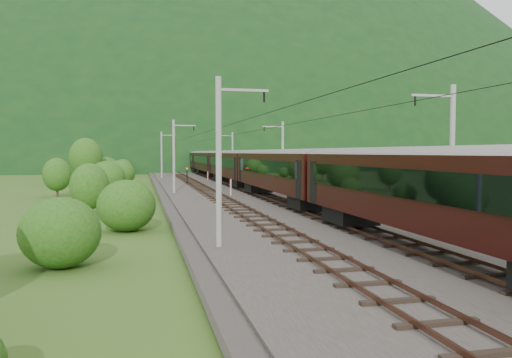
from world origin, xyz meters
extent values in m
plane|color=#2C5219|center=(0.00, 0.00, 0.00)|extent=(600.00, 600.00, 0.00)
cube|color=#38332D|center=(0.00, 10.00, 0.15)|extent=(14.00, 220.00, 0.30)
cube|color=brown|center=(-3.12, 10.00, 0.49)|extent=(0.08, 220.00, 0.15)
cube|color=brown|center=(-1.68, 10.00, 0.49)|extent=(0.08, 220.00, 0.15)
cube|color=black|center=(-2.40, 10.00, 0.36)|extent=(2.40, 220.00, 0.12)
cube|color=brown|center=(1.68, 10.00, 0.49)|extent=(0.08, 220.00, 0.15)
cube|color=brown|center=(3.12, 10.00, 0.49)|extent=(0.08, 220.00, 0.15)
cube|color=black|center=(2.40, 10.00, 0.36)|extent=(2.40, 220.00, 0.12)
cylinder|color=gray|center=(-6.20, 0.00, 4.30)|extent=(0.28, 0.28, 8.00)
cube|color=gray|center=(-5.00, 0.00, 7.70)|extent=(2.40, 0.12, 0.12)
cylinder|color=black|center=(-4.00, 0.00, 7.40)|extent=(0.10, 0.10, 0.50)
cylinder|color=gray|center=(-6.20, 32.00, 4.30)|extent=(0.28, 0.28, 8.00)
cube|color=gray|center=(-5.00, 32.00, 7.70)|extent=(2.40, 0.12, 0.12)
cylinder|color=black|center=(-4.00, 32.00, 7.40)|extent=(0.10, 0.10, 0.50)
cylinder|color=gray|center=(-6.20, 64.00, 4.30)|extent=(0.28, 0.28, 8.00)
cube|color=gray|center=(-5.00, 64.00, 7.70)|extent=(2.40, 0.12, 0.12)
cylinder|color=black|center=(-4.00, 64.00, 7.40)|extent=(0.10, 0.10, 0.50)
cylinder|color=gray|center=(-6.20, 96.00, 4.30)|extent=(0.28, 0.28, 8.00)
cube|color=gray|center=(-5.00, 96.00, 7.70)|extent=(2.40, 0.12, 0.12)
cylinder|color=black|center=(-4.00, 96.00, 7.40)|extent=(0.10, 0.10, 0.50)
cylinder|color=gray|center=(-6.20, 128.00, 4.30)|extent=(0.28, 0.28, 8.00)
cube|color=gray|center=(-5.00, 128.00, 7.70)|extent=(2.40, 0.12, 0.12)
cylinder|color=black|center=(-4.00, 128.00, 7.40)|extent=(0.10, 0.10, 0.50)
cylinder|color=gray|center=(6.20, 0.00, 4.30)|extent=(0.28, 0.28, 8.00)
cube|color=gray|center=(5.00, 0.00, 7.70)|extent=(2.40, 0.12, 0.12)
cylinder|color=black|center=(4.00, 0.00, 7.40)|extent=(0.10, 0.10, 0.50)
cylinder|color=gray|center=(6.20, 32.00, 4.30)|extent=(0.28, 0.28, 8.00)
cube|color=gray|center=(5.00, 32.00, 7.70)|extent=(2.40, 0.12, 0.12)
cylinder|color=black|center=(4.00, 32.00, 7.40)|extent=(0.10, 0.10, 0.50)
cylinder|color=gray|center=(6.20, 64.00, 4.30)|extent=(0.28, 0.28, 8.00)
cube|color=gray|center=(5.00, 64.00, 7.70)|extent=(2.40, 0.12, 0.12)
cylinder|color=black|center=(4.00, 64.00, 7.40)|extent=(0.10, 0.10, 0.50)
cylinder|color=gray|center=(6.20, 96.00, 4.30)|extent=(0.28, 0.28, 8.00)
cube|color=gray|center=(5.00, 96.00, 7.70)|extent=(2.40, 0.12, 0.12)
cylinder|color=black|center=(4.00, 96.00, 7.40)|extent=(0.10, 0.10, 0.50)
cylinder|color=gray|center=(6.20, 128.00, 4.30)|extent=(0.28, 0.28, 8.00)
cube|color=gray|center=(5.00, 128.00, 7.70)|extent=(2.40, 0.12, 0.12)
cylinder|color=black|center=(4.00, 128.00, 7.40)|extent=(0.10, 0.10, 0.50)
cylinder|color=black|center=(-2.40, 10.00, 7.10)|extent=(0.03, 198.00, 0.03)
cylinder|color=black|center=(2.40, 10.00, 7.10)|extent=(0.03, 198.00, 0.03)
ellipsoid|color=black|center=(0.00, 260.00, 0.00)|extent=(504.00, 360.00, 244.00)
cube|color=black|center=(2.40, -3.70, 3.09)|extent=(3.04, 23.08, 3.15)
cylinder|color=slate|center=(2.40, -3.70, 4.50)|extent=(3.04, 22.96, 3.04)
cube|color=black|center=(0.86, -3.70, 3.47)|extent=(0.05, 20.31, 1.21)
cube|color=black|center=(3.94, -3.70, 3.47)|extent=(0.05, 20.31, 1.21)
cube|color=black|center=(2.40, 4.38, 1.04)|extent=(2.31, 3.36, 0.94)
cube|color=black|center=(2.40, 20.10, 3.09)|extent=(3.04, 23.08, 3.15)
cylinder|color=slate|center=(2.40, 20.10, 4.50)|extent=(3.04, 22.96, 3.04)
cube|color=black|center=(0.86, 20.10, 3.47)|extent=(0.05, 20.31, 1.21)
cube|color=black|center=(3.94, 20.10, 3.47)|extent=(0.05, 20.31, 1.21)
cube|color=black|center=(2.40, 12.03, 1.04)|extent=(2.31, 3.36, 0.94)
cube|color=black|center=(2.40, 28.18, 1.04)|extent=(2.31, 3.36, 0.94)
cube|color=black|center=(2.40, 43.91, 3.09)|extent=(3.04, 23.08, 3.15)
cylinder|color=slate|center=(2.40, 43.91, 4.50)|extent=(3.04, 22.96, 3.04)
cube|color=black|center=(0.86, 43.91, 3.47)|extent=(0.05, 20.31, 1.21)
cube|color=black|center=(3.94, 43.91, 3.47)|extent=(0.05, 20.31, 1.21)
cube|color=black|center=(2.40, 35.83, 1.04)|extent=(2.31, 3.36, 0.94)
cube|color=black|center=(2.40, 51.98, 1.04)|extent=(2.31, 3.36, 0.94)
cube|color=black|center=(2.40, 67.71, 3.09)|extent=(3.04, 23.08, 3.15)
cylinder|color=slate|center=(2.40, 67.71, 4.50)|extent=(3.04, 22.96, 3.04)
cube|color=black|center=(0.86, 67.71, 3.47)|extent=(0.05, 20.31, 1.21)
cube|color=black|center=(3.94, 67.71, 3.47)|extent=(0.05, 20.31, 1.21)
cube|color=black|center=(2.40, 59.63, 1.04)|extent=(2.31, 3.36, 0.94)
cube|color=black|center=(2.40, 75.79, 1.04)|extent=(2.31, 3.36, 0.94)
cube|color=black|center=(2.40, 91.51, 3.09)|extent=(3.04, 23.08, 3.15)
cylinder|color=slate|center=(2.40, 91.51, 4.50)|extent=(3.04, 22.96, 3.04)
cube|color=black|center=(0.86, 91.51, 3.47)|extent=(0.05, 20.31, 1.21)
cube|color=black|center=(3.94, 91.51, 3.47)|extent=(0.05, 20.31, 1.21)
cube|color=black|center=(2.40, 83.44, 1.04)|extent=(2.31, 3.36, 0.94)
cube|color=black|center=(2.40, 99.59, 1.04)|extent=(2.31, 3.36, 0.94)
cube|color=navy|center=(2.40, 124.76, 3.09)|extent=(3.04, 18.88, 3.15)
cylinder|color=slate|center=(2.40, 124.76, 4.50)|extent=(3.04, 18.79, 3.04)
cube|color=black|center=(0.86, 124.76, 3.47)|extent=(0.05, 16.62, 1.21)
cube|color=black|center=(3.94, 124.76, 3.47)|extent=(0.05, 16.62, 1.21)
cube|color=black|center=(2.40, 118.15, 1.04)|extent=(2.31, 3.36, 0.94)
cube|color=black|center=(2.40, 131.37, 1.04)|extent=(2.31, 3.36, 0.94)
cube|color=yellow|center=(2.40, 134.00, 2.88)|extent=(3.10, 0.50, 2.83)
cube|color=yellow|center=(2.40, 115.52, 2.88)|extent=(3.10, 0.50, 2.83)
cube|color=black|center=(2.40, 127.76, 5.24)|extent=(0.08, 1.60, 0.94)
cylinder|color=red|center=(-0.71, 27.39, 1.14)|extent=(0.18, 0.18, 1.69)
cylinder|color=red|center=(0.66, 55.68, 1.00)|extent=(0.15, 0.15, 1.40)
cylinder|color=black|center=(-3.44, 46.67, 1.36)|extent=(0.15, 0.15, 2.11)
sphere|color=red|center=(-3.44, 46.67, 2.47)|extent=(0.25, 0.25, 0.25)
ellipsoid|color=#214713|center=(-13.04, -1.64, 1.47)|extent=(3.27, 3.27, 2.94)
ellipsoid|color=#214713|center=(-10.64, 7.54, 1.56)|extent=(3.48, 3.48, 3.13)
ellipsoid|color=#214713|center=(-12.08, 17.94, 0.99)|extent=(2.21, 2.21, 1.99)
ellipsoid|color=#214713|center=(-10.37, 26.41, 1.05)|extent=(2.33, 2.33, 2.10)
ellipsoid|color=#214713|center=(-13.55, 35.50, 1.89)|extent=(4.20, 4.20, 3.78)
ellipsoid|color=#214713|center=(-12.53, 48.19, 1.84)|extent=(4.10, 4.10, 3.69)
ellipsoid|color=#214713|center=(-15.14, 57.82, 2.04)|extent=(4.53, 4.53, 4.07)
ellipsoid|color=#214713|center=(-15.09, 67.49, 0.96)|extent=(2.14, 2.14, 1.92)
ellipsoid|color=#214713|center=(-12.98, 76.41, 1.11)|extent=(2.47, 2.47, 2.22)
ellipsoid|color=#214713|center=(-13.33, 85.89, 1.67)|extent=(3.71, 3.71, 3.34)
ellipsoid|color=#214713|center=(-12.56, 96.28, 2.03)|extent=(4.51, 4.51, 4.06)
cylinder|color=black|center=(-13.38, 14.29, 1.08)|extent=(0.24, 0.24, 2.16)
ellipsoid|color=#214713|center=(-13.38, 14.29, 2.32)|extent=(2.78, 2.78, 3.33)
cylinder|color=black|center=(-18.35, 32.48, 1.14)|extent=(0.24, 0.24, 2.27)
ellipsoid|color=#214713|center=(-18.35, 32.48, 2.43)|extent=(2.92, 2.92, 3.50)
cylinder|color=black|center=(-17.55, 53.53, 1.87)|extent=(0.24, 0.24, 3.74)
ellipsoid|color=#214713|center=(-17.55, 53.53, 4.00)|extent=(4.80, 4.80, 5.76)
ellipsoid|color=#214713|center=(12.81, 21.15, 0.80)|extent=(1.78, 1.78, 1.60)
ellipsoid|color=#214713|center=(14.50, 40.48, 1.46)|extent=(3.24, 3.24, 2.92)
ellipsoid|color=#214713|center=(13.92, 61.65, 1.23)|extent=(2.74, 2.74, 2.47)
camera|label=1|loc=(-9.80, -23.24, 4.77)|focal=35.00mm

